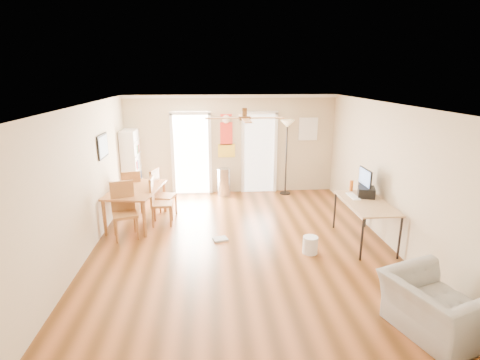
{
  "coord_description": "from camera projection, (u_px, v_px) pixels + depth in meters",
  "views": [
    {
      "loc": [
        -0.56,
        -6.27,
        3.1
      ],
      "look_at": [
        0.0,
        0.6,
        1.15
      ],
      "focal_mm": 28.0,
      "sensor_mm": 36.0,
      "label": 1
    }
  ],
  "objects": [
    {
      "name": "floor",
      "position": [
        243.0,
        249.0,
        6.9
      ],
      "size": [
        7.0,
        7.0,
        0.0
      ],
      "primitive_type": "plane",
      "color": "brown",
      "rests_on": "ground"
    },
    {
      "name": "ceiling",
      "position": [
        243.0,
        106.0,
        6.19
      ],
      "size": [
        5.5,
        7.0,
        0.0
      ],
      "primitive_type": null,
      "color": "silver",
      "rests_on": "floor"
    },
    {
      "name": "wall_back",
      "position": [
        231.0,
        145.0,
        9.9
      ],
      "size": [
        5.5,
        0.04,
        2.6
      ],
      "primitive_type": null,
      "color": "beige",
      "rests_on": "floor"
    },
    {
      "name": "wall_front",
      "position": [
        279.0,
        294.0,
        3.19
      ],
      "size": [
        5.5,
        0.04,
        2.6
      ],
      "primitive_type": null,
      "color": "beige",
      "rests_on": "floor"
    },
    {
      "name": "wall_left",
      "position": [
        81.0,
        185.0,
        6.33
      ],
      "size": [
        0.04,
        7.0,
        2.6
      ],
      "primitive_type": null,
      "color": "beige",
      "rests_on": "floor"
    },
    {
      "name": "wall_right",
      "position": [
        394.0,
        178.0,
        6.76
      ],
      "size": [
        0.04,
        7.0,
        2.6
      ],
      "primitive_type": null,
      "color": "beige",
      "rests_on": "floor"
    },
    {
      "name": "crown_molding",
      "position": [
        243.0,
        108.0,
        6.2
      ],
      "size": [
        5.5,
        7.0,
        0.08
      ],
      "primitive_type": null,
      "color": "white",
      "rests_on": "wall_back"
    },
    {
      "name": "kitchen_doorway",
      "position": [
        192.0,
        155.0,
        9.87
      ],
      "size": [
        0.9,
        0.1,
        2.1
      ],
      "primitive_type": null,
      "color": "white",
      "rests_on": "wall_back"
    },
    {
      "name": "bathroom_doorway",
      "position": [
        259.0,
        154.0,
        10.01
      ],
      "size": [
        0.8,
        0.1,
        2.1
      ],
      "primitive_type": null,
      "color": "white",
      "rests_on": "wall_back"
    },
    {
      "name": "wall_decal",
      "position": [
        226.0,
        136.0,
        9.8
      ],
      "size": [
        0.46,
        0.03,
        1.1
      ],
      "primitive_type": "cube",
      "color": "red",
      "rests_on": "wall_back"
    },
    {
      "name": "ac_grille",
      "position": [
        308.0,
        129.0,
        9.92
      ],
      "size": [
        0.5,
        0.04,
        0.6
      ],
      "primitive_type": "cube",
      "color": "white",
      "rests_on": "wall_back"
    },
    {
      "name": "framed_poster",
      "position": [
        103.0,
        146.0,
        7.56
      ],
      "size": [
        0.04,
        0.66,
        0.48
      ],
      "primitive_type": "cube",
      "color": "black",
      "rests_on": "wall_left"
    },
    {
      "name": "ceiling_fan",
      "position": [
        245.0,
        118.0,
        5.95
      ],
      "size": [
        1.24,
        1.24,
        0.2
      ],
      "primitive_type": null,
      "color": "#593819",
      "rests_on": "ceiling"
    },
    {
      "name": "bookshelf",
      "position": [
        132.0,
        165.0,
        9.48
      ],
      "size": [
        0.43,
        0.83,
        1.78
      ],
      "primitive_type": null,
      "rotation": [
        0.0,
        0.0,
        -0.1
      ],
      "color": "silver",
      "rests_on": "floor"
    },
    {
      "name": "dining_table",
      "position": [
        137.0,
        206.0,
        8.02
      ],
      "size": [
        1.17,
        1.67,
        0.77
      ],
      "primitive_type": null,
      "rotation": [
        0.0,
        0.0,
        -0.17
      ],
      "color": "#995B31",
      "rests_on": "floor"
    },
    {
      "name": "dining_chair_right_a",
      "position": [
        164.0,
        194.0,
        8.32
      ],
      "size": [
        0.55,
        0.55,
        1.08
      ],
      "primitive_type": null,
      "rotation": [
        0.0,
        0.0,
        1.31
      ],
      "color": "#AB6437",
      "rests_on": "floor"
    },
    {
      "name": "dining_chair_right_b",
      "position": [
        162.0,
        201.0,
        7.9
      ],
      "size": [
        0.44,
        0.44,
        1.04
      ],
      "primitive_type": null,
      "rotation": [
        0.0,
        0.0,
        1.59
      ],
      "color": "brown",
      "rests_on": "floor"
    },
    {
      "name": "dining_chair_near",
      "position": [
        125.0,
        211.0,
        7.23
      ],
      "size": [
        0.57,
        0.57,
        1.09
      ],
      "primitive_type": null,
      "rotation": [
        0.0,
        0.0,
        0.32
      ],
      "color": "brown",
      "rests_on": "floor"
    },
    {
      "name": "dining_chair_far",
      "position": [
        132.0,
        191.0,
        8.62
      ],
      "size": [
        0.48,
        0.48,
        1.0
      ],
      "primitive_type": null,
      "rotation": [
        0.0,
        0.0,
        3.32
      ],
      "color": "#A76D36",
      "rests_on": "floor"
    },
    {
      "name": "trash_can",
      "position": [
        224.0,
        182.0,
        9.86
      ],
      "size": [
        0.36,
        0.36,
        0.73
      ],
      "primitive_type": "cylinder",
      "rotation": [
        0.0,
        0.0,
        0.05
      ],
      "color": "#B2B2B4",
      "rests_on": "floor"
    },
    {
      "name": "torchiere_lamp",
      "position": [
        286.0,
        158.0,
        9.81
      ],
      "size": [
        0.42,
        0.42,
        1.97
      ],
      "primitive_type": null,
      "rotation": [
        0.0,
        0.0,
        -0.14
      ],
      "color": "black",
      "rests_on": "floor"
    },
    {
      "name": "computer_desk",
      "position": [
        364.0,
        222.0,
        7.08
      ],
      "size": [
        0.75,
        1.5,
        0.81
      ],
      "primitive_type": null,
      "color": "tan",
      "rests_on": "floor"
    },
    {
      "name": "imac",
      "position": [
        365.0,
        182.0,
        7.36
      ],
      "size": [
        0.08,
        0.56,
        0.52
      ],
      "primitive_type": null,
      "rotation": [
        0.0,
        0.0,
        0.01
      ],
      "color": "black",
      "rests_on": "computer_desk"
    },
    {
      "name": "keyboard",
      "position": [
        353.0,
        196.0,
        7.27
      ],
      "size": [
        0.15,
        0.45,
        0.02
      ],
      "primitive_type": "cube",
      "rotation": [
        0.0,
        0.0,
        0.0
      ],
      "color": "white",
      "rests_on": "computer_desk"
    },
    {
      "name": "printer",
      "position": [
        366.0,
        192.0,
        7.26
      ],
      "size": [
        0.41,
        0.44,
        0.19
      ],
      "primitive_type": "cube",
      "rotation": [
        0.0,
        0.0,
        -0.33
      ],
      "color": "black",
      "rests_on": "computer_desk"
    },
    {
      "name": "orange_bottle",
      "position": [
        351.0,
        186.0,
        7.62
      ],
      "size": [
        0.08,
        0.08,
        0.22
      ],
      "primitive_type": "cylinder",
      "rotation": [
        0.0,
        0.0,
        -0.16
      ],
      "color": "#CA5512",
      "rests_on": "computer_desk"
    },
    {
      "name": "wastebasket_a",
      "position": [
        310.0,
        245.0,
        6.7
      ],
      "size": [
        0.32,
        0.32,
        0.31
      ],
      "primitive_type": "cylinder",
      "rotation": [
        0.0,
        0.0,
        0.2
      ],
      "color": "silver",
      "rests_on": "floor"
    },
    {
      "name": "floor_cloth",
      "position": [
        220.0,
        239.0,
        7.25
      ],
      "size": [
        0.32,
        0.28,
        0.04
      ],
      "primitive_type": "cube",
      "rotation": [
        0.0,
        0.0,
        0.28
      ],
      "color": "#A3A29D",
      "rests_on": "floor"
    },
    {
      "name": "armchair",
      "position": [
        436.0,
        307.0,
        4.56
      ],
      "size": [
        1.27,
        1.36,
        0.72
      ],
      "primitive_type": "imported",
      "rotation": [
        0.0,
        0.0,
        1.89
      ],
      "color": "gray",
      "rests_on": "floor"
    }
  ]
}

